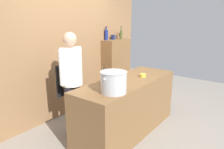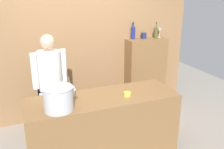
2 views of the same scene
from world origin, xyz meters
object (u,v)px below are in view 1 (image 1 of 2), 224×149
Objects in this scene: chef at (71,77)px; wine_bottle_olive at (121,34)px; butter_jar at (143,75)px; wine_bottle_cobalt at (106,35)px; utensil_crock at (104,79)px; spice_tin_navy at (113,37)px; wine_glass_tall at (121,33)px; stockpot_large at (114,82)px.

wine_bottle_olive is at bearing -179.03° from chef.
wine_bottle_cobalt is (0.75, 1.39, 0.57)m from butter_jar.
wine_bottle_olive is 0.44m from wine_bottle_cobalt.
utensil_crock is 2.62× the size of spice_tin_navy.
chef is 5.40× the size of wine_bottle_cobalt.
wine_glass_tall is at bearing -3.99° from wine_bottle_cobalt.
wine_glass_tall is (0.55, -0.04, 0.01)m from wine_bottle_cobalt.
wine_glass_tall is (0.13, 0.08, 0.02)m from wine_bottle_olive.
butter_jar is (0.89, -0.78, -0.04)m from chef.
stockpot_large is 1.46× the size of utensil_crock.
chef reaches higher than butter_jar.
stockpot_large is at bearing -138.86° from wine_bottle_cobalt.
wine_bottle_olive reaches higher than spice_tin_navy.
chef is 1.83m from wine_bottle_cobalt.
wine_bottle_cobalt is at bearing -172.11° from chef.
wine_bottle_olive reaches higher than utensil_crock.
utensil_crock is 2.33m from wine_glass_tall.
wine_bottle_cobalt is at bearing 61.58° from butter_jar.
wine_bottle_olive is 0.24m from spice_tin_navy.
chef is at bearing -165.40° from wine_glass_tall.
butter_jar is 1.96m from wine_glass_tall.
chef is at bearing -159.65° from wine_bottle_cobalt.
wine_bottle_cobalt is 2.81× the size of spice_tin_navy.
stockpot_large is 2.68m from wine_glass_tall.
wine_bottle_cobalt is at bearing 164.64° from wine_bottle_olive.
spice_tin_navy is at bearing 33.03° from utensil_crock.
utensil_crock is 2.02m from spice_tin_navy.
utensil_crock is 0.75m from butter_jar.
utensil_crock is at bearing -151.84° from wine_bottle_olive.
chef reaches higher than stockpot_large.
spice_tin_navy reaches higher than butter_jar.
stockpot_large is 2.27m from wine_bottle_cobalt.
wine_bottle_cobalt is (1.67, 1.46, 0.45)m from stockpot_large.
wine_bottle_olive reaches higher than butter_jar.
stockpot_large reaches higher than butter_jar.
wine_bottle_olive is at bearing -148.31° from wine_glass_tall.
stockpot_large is 2.53m from wine_bottle_olive.
butter_jar is 0.88× the size of spice_tin_navy.
chef is 1.99m from spice_tin_navy.
utensil_crock is (0.19, -0.51, 0.01)m from chef.
wine_bottle_cobalt reaches higher than wine_glass_tall.
chef is 5.51× the size of wine_bottle_olive.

